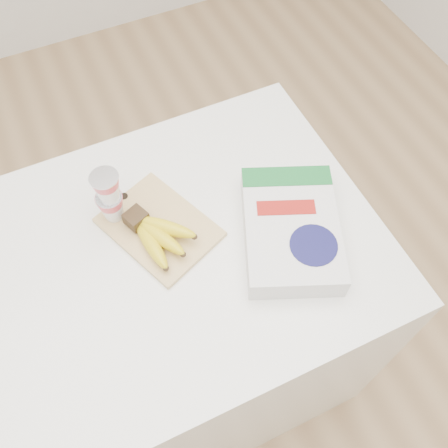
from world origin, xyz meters
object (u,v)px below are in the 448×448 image
(yogurt_stack, at_px, (109,196))
(bananas, at_px, (156,234))
(table, at_px, (158,328))
(cereal_box, at_px, (291,229))
(cutting_board, at_px, (159,227))

(yogurt_stack, bearing_deg, bananas, -56.74)
(bananas, height_order, yogurt_stack, yogurt_stack)
(table, relative_size, bananas, 6.24)
(yogurt_stack, relative_size, cereal_box, 0.41)
(bananas, xyz_separation_m, cereal_box, (0.29, -0.12, -0.00))
(table, height_order, bananas, bananas)
(table, height_order, cutting_board, cutting_board)
(table, relative_size, cereal_box, 3.09)
(yogurt_stack, bearing_deg, cereal_box, -32.06)
(cutting_board, height_order, bananas, bananas)
(bananas, distance_m, yogurt_stack, 0.14)
(bananas, bearing_deg, table, -154.26)
(cutting_board, bearing_deg, cereal_box, -51.45)
(table, distance_m, yogurt_stack, 0.54)
(cutting_board, bearing_deg, bananas, -137.92)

